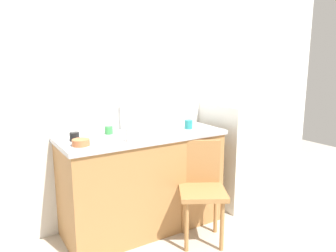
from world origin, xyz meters
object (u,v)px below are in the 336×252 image
Objects in this scene: refrigerator at (237,153)px; chair at (202,186)px; cup_white at (130,135)px; cup_green at (109,130)px; cup_black at (75,137)px; terracotta_bowl at (81,142)px; cup_teal at (189,124)px.

refrigerator is 1.27× the size of chair.
cup_white reaches higher than cup_green.
cup_black reaches higher than chair.
cup_black is (-0.38, 0.28, -0.02)m from cup_white.
cup_green is (0.34, 0.09, -0.00)m from cup_black.
refrigerator reaches higher than terracotta_bowl.
cup_black is (-1.82, 0.06, 0.40)m from refrigerator.
refrigerator is 12.92× the size of cup_teal.
cup_green is (-1.48, 0.15, 0.40)m from refrigerator.
cup_teal is at bearing -14.89° from cup_green.
chair is at bearing -27.90° from cup_black.
chair is 8.21× the size of cup_white.
terracotta_bowl is 1.85× the size of cup_green.
cup_teal is at bearing 3.95° from terracotta_bowl.
cup_white is at bearing -171.45° from refrigerator.
cup_white is at bearing -36.63° from cup_black.
refrigerator reaches higher than cup_green.
chair is 6.46× the size of terracotta_bowl.
terracotta_bowl is at bearing -91.11° from cup_black.
cup_white is (-0.72, -0.17, 0.01)m from cup_teal.
chair is 1.12m from terracotta_bowl.
refrigerator is 1.87m from terracotta_bowl.
cup_white is at bearing -13.85° from terracotta_bowl.
cup_green is (0.34, 0.28, 0.01)m from terracotta_bowl.
refrigerator is 1.54m from cup_green.
refrigerator is 8.23× the size of terracotta_bowl.
refrigerator is 0.97m from chair.
refrigerator is at bearing 8.55° from cup_white.
cup_green is at bearing 95.27° from cup_white.
cup_green is (-0.75, 0.20, -0.01)m from cup_teal.
refrigerator is at bearing -1.96° from cup_black.
terracotta_bowl is at bearing -176.12° from refrigerator.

